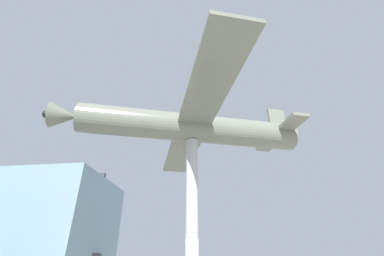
# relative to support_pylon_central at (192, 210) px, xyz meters

# --- Properties ---
(glass_pavilion_right) EXTENTS (8.83, 12.45, 9.03)m
(glass_pavilion_right) POSITION_rel_support_pylon_central_xyz_m (8.87, 15.06, 0.38)
(glass_pavilion_right) COLOR #7593A3
(glass_pavilion_right) RESTS_ON ground_plane
(support_pylon_central) EXTENTS (0.64, 0.64, 7.68)m
(support_pylon_central) POSITION_rel_support_pylon_central_xyz_m (0.00, 0.00, 0.00)
(support_pylon_central) COLOR #B7B7BC
(support_pylon_central) RESTS_ON ground_plane
(suspended_airplane) EXTENTS (15.39, 14.30, 2.74)m
(suspended_airplane) POSITION_rel_support_pylon_central_xyz_m (-0.09, 0.28, 4.67)
(suspended_airplane) COLOR slate
(suspended_airplane) RESTS_ON support_pylon_central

